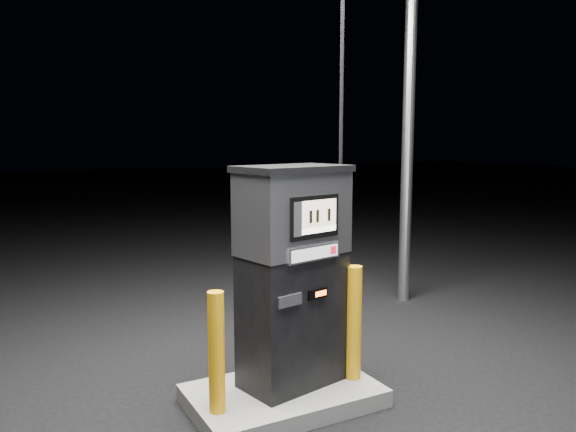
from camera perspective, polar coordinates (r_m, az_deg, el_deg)
name	(u,v)px	position (r m, az deg, el deg)	size (l,w,h in m)	color
ground	(283,404)	(5.14, -0.49, -18.53)	(80.00, 80.00, 0.00)	black
pump_island	(283,396)	(5.11, -0.49, -17.78)	(1.60, 1.00, 0.15)	slate
fuel_dispenser	(293,274)	(4.85, 0.53, -5.90)	(1.10, 0.75, 3.96)	black
bollard_left	(216,352)	(4.52, -7.28, -13.57)	(0.13, 0.13, 0.97)	orange
bollard_right	(354,323)	(5.10, 6.70, -10.72)	(0.14, 0.14, 1.03)	orange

